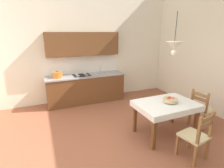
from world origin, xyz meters
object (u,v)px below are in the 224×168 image
(dining_chair_camera_side, at_px, (196,137))
(fruit_bowl, at_px, (170,100))
(dining_chair_window_side, at_px, (201,109))
(pendant_lamp, at_px, (174,46))
(dining_table, at_px, (166,109))
(kitchen_cabinetry, at_px, (85,76))

(dining_chair_camera_side, distance_m, fruit_bowl, 0.91)
(dining_chair_window_side, height_order, pendant_lamp, pendant_lamp)
(fruit_bowl, bearing_deg, dining_table, 169.13)
(dining_chair_camera_side, height_order, pendant_lamp, pendant_lamp)
(dining_table, bearing_deg, fruit_bowl, -10.87)
(pendant_lamp, bearing_deg, dining_chair_window_side, -1.56)
(dining_table, relative_size, dining_chair_window_side, 1.39)
(kitchen_cabinetry, bearing_deg, dining_chair_window_side, -51.04)
(dining_table, xyz_separation_m, fruit_bowl, (0.08, -0.02, 0.20))
(kitchen_cabinetry, height_order, fruit_bowl, kitchen_cabinetry)
(dining_chair_window_side, xyz_separation_m, fruit_bowl, (-0.93, 0.04, 0.37))
(kitchen_cabinetry, distance_m, dining_chair_camera_side, 3.61)
(dining_table, distance_m, fruit_bowl, 0.22)
(kitchen_cabinetry, bearing_deg, pendant_lamp, -66.28)
(kitchen_cabinetry, distance_m, pendant_lamp, 3.05)
(dining_chair_window_side, xyz_separation_m, dining_chair_camera_side, (-1.02, -0.78, 0.00))
(kitchen_cabinetry, bearing_deg, dining_chair_camera_side, -72.06)
(pendant_lamp, bearing_deg, dining_table, 130.12)
(fruit_bowl, bearing_deg, kitchen_cabinetry, 114.89)
(kitchen_cabinetry, relative_size, dining_table, 1.90)
(dining_chair_window_side, height_order, dining_chair_camera_side, same)
(dining_chair_window_side, relative_size, pendant_lamp, 1.16)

